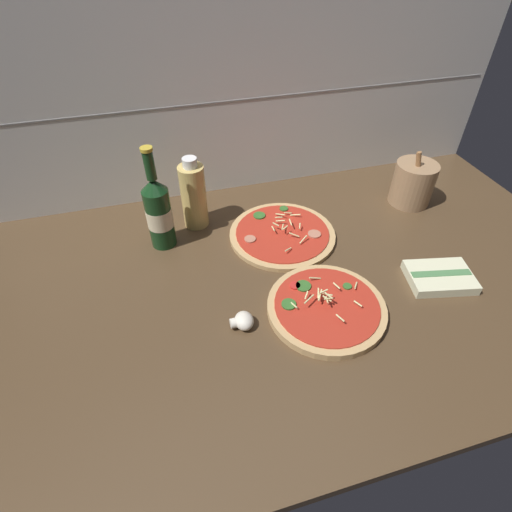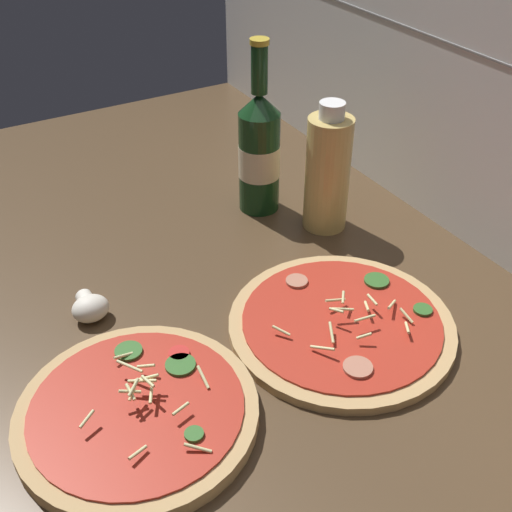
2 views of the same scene
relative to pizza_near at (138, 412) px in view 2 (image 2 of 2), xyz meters
The scene contains 6 objects.
counter_slab 11.99cm from the pizza_near, 114.09° to the left, with size 160.00×90.00×2.50cm.
pizza_near is the anchor object (origin of this frame).
pizza_far 27.82cm from the pizza_near, 91.73° to the left, with size 28.71×28.71×4.05cm.
beer_bottle 47.42cm from the pizza_near, 133.48° to the left, with size 6.61×6.61×27.61cm.
oil_bottle 46.52cm from the pizza_near, 119.06° to the left, with size 6.83×6.83×20.36cm.
mushroom_left 18.89cm from the pizza_near, behind, with size 5.06×4.82×3.37cm.
Camera 2 is at (51.55, -22.84, 57.75)cm, focal length 45.00 mm.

